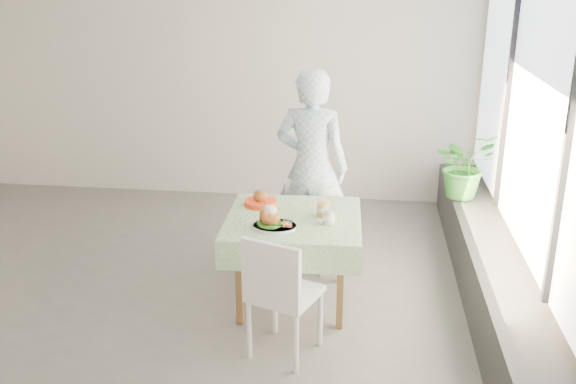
# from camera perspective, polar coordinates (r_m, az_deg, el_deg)

# --- Properties ---
(floor) EXTENTS (6.00, 6.00, 0.00)m
(floor) POSITION_cam_1_polar(r_m,az_deg,el_deg) (5.68, -11.92, -8.27)
(floor) COLOR #585553
(floor) RESTS_ON ground
(wall_back) EXTENTS (6.00, 0.02, 2.80)m
(wall_back) POSITION_cam_1_polar(r_m,az_deg,el_deg) (7.55, -6.48, 10.02)
(wall_back) COLOR silver
(wall_back) RESTS_ON ground
(wall_right) EXTENTS (0.02, 5.00, 2.80)m
(wall_right) POSITION_cam_1_polar(r_m,az_deg,el_deg) (5.03, 21.18, 4.34)
(wall_right) COLOR silver
(wall_right) RESTS_ON ground
(window_pane) EXTENTS (0.01, 4.80, 2.18)m
(window_pane) POSITION_cam_1_polar(r_m,az_deg,el_deg) (4.98, 21.18, 7.14)
(window_pane) COLOR #D1E0F9
(window_pane) RESTS_ON ground
(window_ledge) EXTENTS (0.40, 4.80, 0.50)m
(window_ledge) POSITION_cam_1_polar(r_m,az_deg,el_deg) (5.38, 17.64, -7.46)
(window_ledge) COLOR black
(window_ledge) RESTS_ON ground
(cafe_table) EXTENTS (1.08, 1.08, 0.74)m
(cafe_table) POSITION_cam_1_polar(r_m,az_deg,el_deg) (5.13, 0.48, -5.18)
(cafe_table) COLOR brown
(cafe_table) RESTS_ON ground
(chair_far) EXTENTS (0.38, 0.38, 0.79)m
(chair_far) POSITION_cam_1_polar(r_m,az_deg,el_deg) (5.82, 1.40, -4.48)
(chair_far) COLOR white
(chair_far) RESTS_ON ground
(chair_near) EXTENTS (0.56, 0.56, 0.91)m
(chair_near) POSITION_cam_1_polar(r_m,az_deg,el_deg) (4.55, -0.36, -11.08)
(chair_near) COLOR white
(chair_near) RESTS_ON ground
(diner) EXTENTS (0.71, 0.52, 1.80)m
(diner) POSITION_cam_1_polar(r_m,az_deg,el_deg) (5.75, 2.13, 2.18)
(diner) COLOR #8EBEE4
(diner) RESTS_ON ground
(main_dish) EXTENTS (0.34, 0.34, 0.17)m
(main_dish) POSITION_cam_1_polar(r_m,az_deg,el_deg) (4.81, -1.43, -2.52)
(main_dish) COLOR white
(main_dish) RESTS_ON cafe_table
(juice_cup_orange) EXTENTS (0.10, 0.10, 0.29)m
(juice_cup_orange) POSITION_cam_1_polar(r_m,az_deg,el_deg) (5.03, 3.13, -1.43)
(juice_cup_orange) COLOR white
(juice_cup_orange) RESTS_ON cafe_table
(juice_cup_lemonade) EXTENTS (0.10, 0.10, 0.27)m
(juice_cup_lemonade) POSITION_cam_1_polar(r_m,az_deg,el_deg) (4.88, 3.64, -2.16)
(juice_cup_lemonade) COLOR white
(juice_cup_lemonade) RESTS_ON cafe_table
(second_dish) EXTENTS (0.27, 0.27, 0.13)m
(second_dish) POSITION_cam_1_polar(r_m,az_deg,el_deg) (5.27, -2.47, -0.79)
(second_dish) COLOR red
(second_dish) RESTS_ON cafe_table
(potted_plant) EXTENTS (0.76, 0.74, 0.64)m
(potted_plant) POSITION_cam_1_polar(r_m,az_deg,el_deg) (6.34, 15.38, 2.35)
(potted_plant) COLOR #34812B
(potted_plant) RESTS_ON window_ledge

